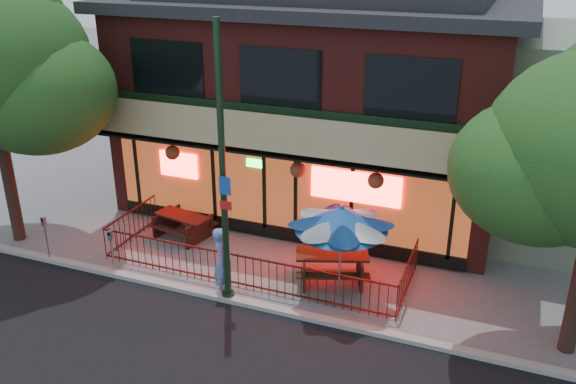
% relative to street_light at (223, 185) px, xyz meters
% --- Properties ---
extents(ground, '(80.00, 80.00, 0.00)m').
position_rel_street_light_xyz_m(ground, '(-0.00, 0.40, -3.15)').
color(ground, gray).
rests_on(ground, ground).
extents(curb, '(80.00, 0.25, 0.12)m').
position_rel_street_light_xyz_m(curb, '(-0.00, -0.10, -3.09)').
color(curb, '#999993').
rests_on(curb, ground).
extents(restaurant_building, '(12.96, 9.49, 8.05)m').
position_rel_street_light_xyz_m(restaurant_building, '(-0.00, 7.51, 0.98)').
color(restaurant_building, maroon).
rests_on(restaurant_building, ground).
extents(patio_fence, '(8.44, 2.62, 1.00)m').
position_rel_street_light_xyz_m(patio_fence, '(-0.00, 0.91, -2.52)').
color(patio_fence, '#44130E').
rests_on(patio_fence, ground).
extents(street_light, '(0.43, 0.32, 7.00)m').
position_rel_street_light_xyz_m(street_light, '(0.00, 0.00, 0.00)').
color(street_light, black).
rests_on(street_light, ground).
extents(picnic_table_left, '(1.94, 1.62, 0.74)m').
position_rel_street_light_xyz_m(picnic_table_left, '(-2.86, 2.65, -2.67)').
color(picnic_table_left, black).
rests_on(picnic_table_left, ground).
extents(picnic_table_right, '(2.30, 2.03, 0.82)m').
position_rel_street_light_xyz_m(picnic_table_right, '(2.18, 1.85, -2.61)').
color(picnic_table_right, black).
rests_on(picnic_table_right, ground).
extents(patio_umbrella, '(2.29, 2.29, 2.62)m').
position_rel_street_light_xyz_m(patio_umbrella, '(2.61, 1.10, -0.91)').
color(patio_umbrella, gray).
rests_on(patio_umbrella, ground).
extents(pedestrian, '(0.64, 0.78, 1.85)m').
position_rel_street_light_xyz_m(pedestrian, '(-0.24, 0.23, -2.22)').
color(pedestrian, '#6480C8').
rests_on(pedestrian, ground).
extents(parking_meter_near, '(0.13, 0.12, 1.30)m').
position_rel_street_light_xyz_m(parking_meter_near, '(-3.49, 0.00, -2.27)').
color(parking_meter_near, gray).
rests_on(parking_meter_near, ground).
extents(parking_meter_far, '(0.14, 0.12, 1.38)m').
position_rel_street_light_xyz_m(parking_meter_far, '(-5.65, -0.08, -2.22)').
color(parking_meter_far, gray).
rests_on(parking_meter_far, ground).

